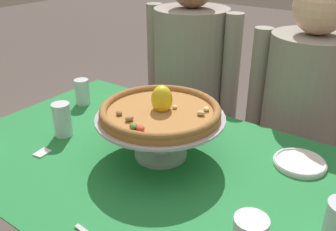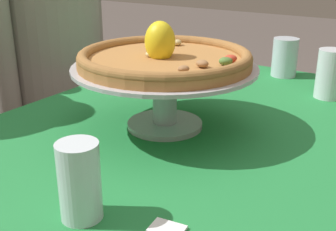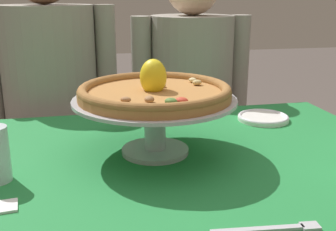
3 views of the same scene
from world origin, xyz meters
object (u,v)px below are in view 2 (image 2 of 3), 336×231
water_glass_side_right (285,59)px  side_plate (178,72)px  pizza_stand (165,83)px  water_glass_side_left (80,185)px  sugar_packet (167,229)px  water_glass_front_right (330,76)px  diner_right (57,98)px  pizza (165,57)px

water_glass_side_right → side_plate: bearing=121.5°
pizza_stand → water_glass_side_left: (-0.36, -0.09, -0.05)m
sugar_packet → water_glass_side_right: bearing=8.8°
water_glass_front_right → diner_right: 0.93m
water_glass_front_right → pizza: bearing=148.5°
water_glass_side_left → water_glass_side_right: size_ratio=1.02×
water_glass_side_right → pizza_stand: bearing=171.8°
sugar_packet → pizza_stand: bearing=34.1°
pizza_stand → water_glass_front_right: 0.49m
water_glass_side_left → water_glass_front_right: bearing=-11.8°
pizza → side_plate: (0.39, 0.21, -0.15)m
sugar_packet → diner_right: diner_right is taller
pizza → water_glass_front_right: bearing=-31.5°
pizza → diner_right: (0.27, 0.65, -0.29)m
water_glass_side_right → water_glass_front_right: water_glass_front_right is taller
pizza → water_glass_side_right: size_ratio=3.12×
water_glass_side_left → sugar_packet: size_ratio=2.44×
water_glass_front_right → diner_right: diner_right is taller
water_glass_side_right → water_glass_front_right: (-0.15, -0.17, 0.01)m
water_glass_side_left → diner_right: bearing=49.5°
side_plate → sugar_packet: bearing=-149.2°
water_glass_side_right → diner_right: size_ratio=0.10×
sugar_packet → side_plate: bearing=30.8°
pizza → diner_right: bearing=67.7°
pizza_stand → side_plate: 0.45m
water_glass_side_right → water_glass_front_right: size_ratio=0.91×
pizza_stand → water_glass_side_left: size_ratio=3.32×
pizza → water_glass_side_left: pizza is taller
pizza_stand → pizza: 0.06m
pizza_stand → water_glass_side_right: pizza_stand is taller
diner_right → sugar_packet: bearing=-124.3°
side_plate → diner_right: diner_right is taller
water_glass_side_left → water_glass_side_right: (0.93, 0.01, -0.00)m
sugar_packet → diner_right: size_ratio=0.04×
side_plate → diner_right: 0.48m
pizza_stand → water_glass_side_left: pizza_stand is taller
sugar_packet → diner_right: 1.05m
pizza_stand → pizza: size_ratio=1.08×
side_plate → diner_right: size_ratio=0.13×
diner_right → pizza_stand: bearing=-112.3°
water_glass_side_right → side_plate: 0.34m
pizza_stand → sugar_packet: pizza_stand is taller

